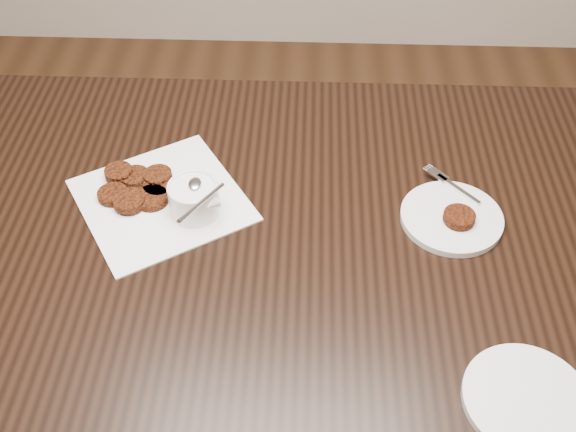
{
  "coord_description": "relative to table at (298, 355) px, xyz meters",
  "views": [
    {
      "loc": [
        0.06,
        -0.66,
        1.6
      ],
      "look_at": [
        0.03,
        0.13,
        0.8
      ],
      "focal_mm": 42.49,
      "sensor_mm": 36.0,
      "label": 1
    }
  ],
  "objects": [
    {
      "name": "plate_with_patty",
      "position": [
        0.26,
        0.04,
        0.39
      ],
      "size": [
        0.25,
        0.25,
        0.03
      ],
      "primitive_type": null,
      "rotation": [
        0.0,
        0.0,
        -0.85
      ],
      "color": "silver",
      "rests_on": "table"
    },
    {
      "name": "plate_empty",
      "position": [
        0.32,
        -0.31,
        0.38
      ],
      "size": [
        0.21,
        0.21,
        0.01
      ],
      "primitive_type": "cylinder",
      "rotation": [
        0.0,
        0.0,
        0.19
      ],
      "color": "silver",
      "rests_on": "table"
    },
    {
      "name": "sauce_ramekin",
      "position": [
        -0.19,
        0.04,
        0.44
      ],
      "size": [
        0.15,
        0.15,
        0.12
      ],
      "primitive_type": null,
      "rotation": [
        0.0,
        0.0,
        -0.32
      ],
      "color": "white",
      "rests_on": "napkin"
    },
    {
      "name": "napkin",
      "position": [
        -0.25,
        0.07,
        0.38
      ],
      "size": [
        0.37,
        0.37,
        0.0
      ],
      "primitive_type": "cube",
      "rotation": [
        0.0,
        0.0,
        0.56
      ],
      "color": "white",
      "rests_on": "table"
    },
    {
      "name": "patty_cluster",
      "position": [
        -0.29,
        0.09,
        0.39
      ],
      "size": [
        0.24,
        0.24,
        0.02
      ],
      "primitive_type": null,
      "rotation": [
        0.0,
        0.0,
        0.28
      ],
      "color": "#5E260C",
      "rests_on": "napkin"
    },
    {
      "name": "table",
      "position": [
        0.0,
        0.0,
        0.0
      ],
      "size": [
        1.41,
        0.91,
        0.75
      ],
      "primitive_type": "cube",
      "color": "black",
      "rests_on": "floor"
    }
  ]
}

